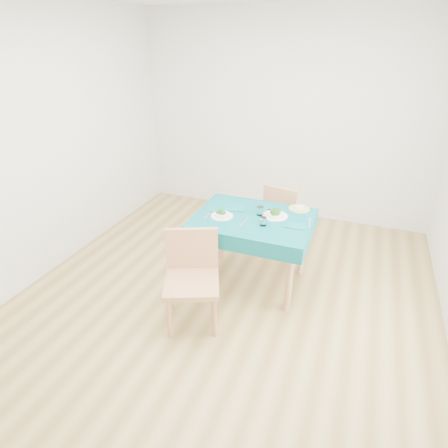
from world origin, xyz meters
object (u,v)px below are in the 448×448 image
(bowl_near, at_px, (222,214))
(side_plate, at_px, (299,209))
(table, at_px, (252,250))
(chair_near, at_px, (191,268))
(chair_far, at_px, (285,211))
(bowl_far, at_px, (275,213))

(bowl_near, xyz_separation_m, side_plate, (0.67, 0.45, -0.03))
(table, distance_m, chair_near, 0.87)
(table, relative_size, chair_far, 1.13)
(chair_near, xyz_separation_m, bowl_near, (0.01, 0.69, 0.21))
(chair_near, relative_size, side_plate, 5.38)
(side_plate, bearing_deg, bowl_near, -146.32)
(bowl_near, xyz_separation_m, bowl_far, (0.49, 0.20, 0.00))
(table, xyz_separation_m, chair_far, (0.15, 0.82, 0.12))
(chair_near, distance_m, side_plate, 1.34)
(bowl_near, relative_size, side_plate, 1.01)
(chair_near, bearing_deg, side_plate, 36.18)
(chair_far, bearing_deg, bowl_near, 75.74)
(bowl_far, bearing_deg, chair_near, -119.43)
(chair_far, relative_size, side_plate, 4.60)
(side_plate, bearing_deg, chair_near, -121.12)
(chair_far, distance_m, side_plate, 0.58)
(chair_near, distance_m, chair_far, 1.67)
(chair_near, relative_size, chair_far, 1.17)
(table, height_order, bowl_near, bowl_near)
(table, xyz_separation_m, bowl_far, (0.19, 0.10, 0.42))
(table, xyz_separation_m, bowl_near, (-0.29, -0.10, 0.41))
(bowl_far, bearing_deg, bowl_near, -158.11)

